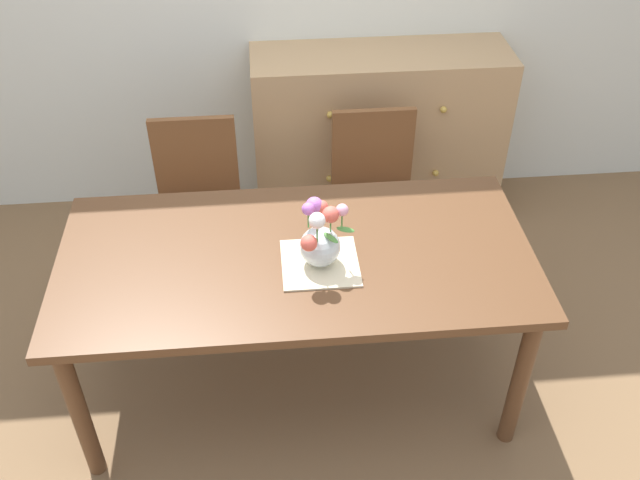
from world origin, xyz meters
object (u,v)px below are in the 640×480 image
Objects in this scene: chair_right at (374,186)px; dining_table at (296,270)px; flower_vase at (320,239)px; chair_left at (198,195)px; dresser at (377,136)px.

dining_table is at bearing 60.84° from chair_right.
chair_right is at bearing 67.53° from flower_vase.
chair_left is (-0.45, 0.81, -0.17)m from dining_table.
dining_table is at bearing 143.98° from flower_vase.
flower_vase is at bearing -108.23° from dresser.
dresser reaches higher than dining_table.
dresser is (1.00, 0.52, -0.02)m from chair_left.
flower_vase reaches higher than dining_table.
chair_right is 0.53m from dresser.
dresser is at bearing -100.69° from chair_right.
chair_left is 0.64× the size of dresser.
chair_right is (0.45, 0.81, -0.17)m from dining_table.
chair_right is 0.64× the size of dresser.
chair_left is at bearing -152.34° from dresser.
dining_table is 1.35× the size of dresser.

